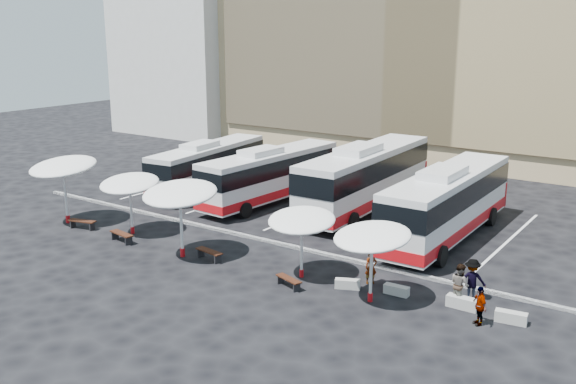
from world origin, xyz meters
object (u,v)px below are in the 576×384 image
Objects in this scene: bus_3 at (448,201)px; conc_bench_0 at (348,284)px; wood_bench_0 at (82,222)px; passenger_3 at (472,280)px; sunshade_2 at (180,194)px; wood_bench_3 at (289,280)px; bus_1 at (271,174)px; bus_0 at (209,165)px; wood_bench_1 at (122,235)px; bus_2 at (366,176)px; sunshade_1 at (130,184)px; sunshade_0 at (63,167)px; conc_bench_1 at (396,290)px; passenger_0 at (371,268)px; conc_bench_3 at (511,317)px; sunshade_4 at (372,237)px; sunshade_3 at (302,220)px; passenger_1 at (460,284)px; wood_bench_2 at (209,253)px; conc_bench_2 at (462,303)px; passenger_2 at (480,306)px.

bus_3 is 11.57× the size of conc_bench_0.
wood_bench_0 is 0.94× the size of passenger_3.
sunshade_2 reaches higher than wood_bench_3.
bus_1 is 0.92× the size of bus_3.
wood_bench_1 is (3.76, -11.34, -1.41)m from bus_0.
bus_2 is 13.42m from sunshade_2.
sunshade_1 is 2.75× the size of wood_bench_3.
sunshade_0 is 3.67× the size of conc_bench_1.
bus_3 is 8.48× the size of passenger_0.
passenger_0 reaches higher than wood_bench_3.
conc_bench_3 is (25.38, 1.48, -3.15)m from sunshade_0.
bus_0 is at bearing 108.35° from wood_bench_1.
sunshade_4 is at bearing 11.20° from wood_bench_3.
sunshade_3 reaches higher than passenger_3.
conc_bench_0 is at bearing 2.55° from sunshade_0.
conc_bench_0 is (13.77, 0.04, -2.66)m from sunshade_1.
passenger_1 is (3.66, -8.00, -1.19)m from bus_3.
wood_bench_2 reaches higher than conc_bench_2.
bus_2 is 14.63m from passenger_1.
wood_bench_2 reaches higher than conc_bench_0.
wood_bench_0 is 1.57× the size of conc_bench_1.
conc_bench_2 is (16.26, -8.97, -1.65)m from bus_1.
bus_2 is 14.49m from sunshade_1.
wood_bench_3 is (-3.67, -0.73, -2.52)m from sunshade_4.
sunshade_1 reaches higher than passenger_0.
sunshade_2 is 1.15× the size of sunshade_3.
sunshade_3 reaches higher than conc_bench_0.
bus_1 is 6.89× the size of wood_bench_1.
bus_0 is at bearing -160.01° from passenger_2.
bus_1 is 11.39m from sunshade_2.
bus_0 is at bearing 145.33° from sunshade_3.
passenger_1 reaches higher than wood_bench_0.
conc_bench_2 is (4.91, 0.87, 0.03)m from conc_bench_0.
conc_bench_1 is (18.84, 1.70, -0.19)m from wood_bench_0.
bus_3 is at bearing 46.29° from sunshade_2.
bus_2 is 12.27m from passenger_0.
wood_bench_0 is at bearing -133.16° from bus_2.
sunshade_2 is 14.29m from passenger_3.
passenger_3 reaches higher than wood_bench_2.
sunshade_2 reaches higher than sunshade_1.
sunshade_3 is 7.42m from passenger_1.
passenger_0 is 0.97× the size of passenger_2.
wood_bench_2 is at bearing 173.29° from wood_bench_3.
passenger_3 is at bearing 12.38° from sunshade_2.
passenger_3 reaches higher than conc_bench_1.
bus_1 reaches higher than sunshade_3.
sunshade_1 is 6.87m from wood_bench_2.
passenger_0 reaches higher than wood_bench_1.
wood_bench_2 is 12.61m from passenger_3.
passenger_1 is at bearing 4.85° from sunshade_0.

